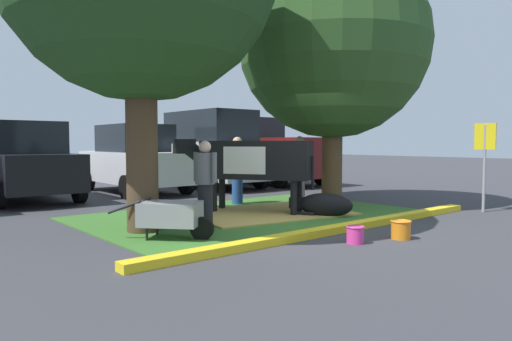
# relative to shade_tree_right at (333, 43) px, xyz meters

# --- Properties ---
(ground_plane) EXTENTS (80.00, 80.00, 0.00)m
(ground_plane) POSITION_rel_shade_tree_right_xyz_m (-2.48, -1.73, -3.84)
(ground_plane) COLOR #38383D
(grass_island) EXTENTS (6.65, 4.42, 0.02)m
(grass_island) POSITION_rel_shade_tree_right_xyz_m (-2.56, -0.05, -3.83)
(grass_island) COLOR #386B28
(grass_island) RESTS_ON ground
(curb_yellow) EXTENTS (7.85, 0.24, 0.12)m
(curb_yellow) POSITION_rel_shade_tree_right_xyz_m (-2.56, -2.40, -3.78)
(curb_yellow) COLOR yellow
(curb_yellow) RESTS_ON ground
(hay_bedding) EXTENTS (3.56, 2.91, 0.04)m
(hay_bedding) POSITION_rel_shade_tree_right_xyz_m (-2.24, -0.11, -3.81)
(hay_bedding) COLOR tan
(hay_bedding) RESTS_ON ground
(shade_tree_right) EXTENTS (4.51, 4.51, 6.11)m
(shade_tree_right) POSITION_rel_shade_tree_right_xyz_m (0.00, 0.00, 0.00)
(shade_tree_right) COLOR brown
(shade_tree_right) RESTS_ON ground
(cow_holstein) EXTENTS (2.05, 2.81, 1.57)m
(cow_holstein) POSITION_rel_shade_tree_right_xyz_m (-2.37, 0.18, -2.72)
(cow_holstein) COLOR black
(cow_holstein) RESTS_ON ground
(calf_lying) EXTENTS (0.94, 1.30, 0.48)m
(calf_lying) POSITION_rel_shade_tree_right_xyz_m (-1.58, -1.14, -3.60)
(calf_lying) COLOR black
(calf_lying) RESTS_ON ground
(person_handler) EXTENTS (0.51, 0.34, 1.63)m
(person_handler) POSITION_rel_shade_tree_right_xyz_m (-1.76, 1.44, -2.96)
(person_handler) COLOR #23478C
(person_handler) RESTS_ON ground
(person_visitor_near) EXTENTS (0.34, 0.52, 1.65)m
(person_visitor_near) POSITION_rel_shade_tree_right_xyz_m (-0.73, 0.37, -2.96)
(person_visitor_near) COLOR slate
(person_visitor_near) RESTS_ON ground
(person_visitor_far) EXTENTS (0.34, 0.52, 1.53)m
(person_visitor_far) POSITION_rel_shade_tree_right_xyz_m (-4.15, -0.71, -3.02)
(person_visitor_far) COLOR black
(person_visitor_far) RESTS_ON ground
(wheelbarrow) EXTENTS (1.31, 1.39, 0.63)m
(wheelbarrow) POSITION_rel_shade_tree_right_xyz_m (-5.05, -1.13, -3.45)
(wheelbarrow) COLOR gray
(wheelbarrow) RESTS_ON ground
(parking_sign) EXTENTS (0.07, 0.44, 1.91)m
(parking_sign) POSITION_rel_shade_tree_right_xyz_m (1.55, -2.92, -2.49)
(parking_sign) COLOR #99999E
(parking_sign) RESTS_ON ground
(bucket_pink) EXTENTS (0.28, 0.28, 0.26)m
(bucket_pink) POSITION_rel_shade_tree_right_xyz_m (-3.13, -3.13, -3.70)
(bucket_pink) COLOR #EA3893
(bucket_pink) RESTS_ON ground
(bucket_orange) EXTENTS (0.32, 0.32, 0.29)m
(bucket_orange) POSITION_rel_shade_tree_right_xyz_m (-2.32, -3.39, -3.69)
(bucket_orange) COLOR orange
(bucket_orange) RESTS_ON ground
(sedan_silver) EXTENTS (2.07, 4.42, 2.02)m
(sedan_silver) POSITION_rel_shade_tree_right_xyz_m (-5.42, 5.68, -2.85)
(sedan_silver) COLOR black
(sedan_silver) RESTS_ON ground
(hatchback_white) EXTENTS (2.07, 4.42, 2.02)m
(hatchback_white) POSITION_rel_shade_tree_right_xyz_m (-2.36, 5.65, -2.85)
(hatchback_white) COLOR silver
(hatchback_white) RESTS_ON ground
(suv_dark_grey) EXTENTS (2.17, 4.62, 2.52)m
(suv_dark_grey) POSITION_rel_shade_tree_right_xyz_m (0.27, 5.52, -2.57)
(suv_dark_grey) COLOR #B7B7BC
(suv_dark_grey) RESTS_ON ground
(pickup_truck_maroon) EXTENTS (2.28, 5.43, 2.42)m
(pickup_truck_maroon) POSITION_rel_shade_tree_right_xyz_m (2.81, 5.59, -2.73)
(pickup_truck_maroon) COLOR maroon
(pickup_truck_maroon) RESTS_ON ground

